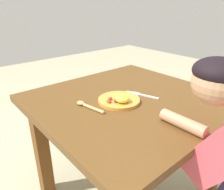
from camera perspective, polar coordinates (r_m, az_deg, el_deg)
The scene contains 4 objects.
dining_table at distance 1.27m, azimuth 4.38°, elevation -6.39°, with size 1.00×0.96×0.74m.
plate at distance 1.15m, azimuth 2.09°, elevation -1.37°, with size 0.23×0.23×0.05m.
fork at distance 1.25m, azimuth 7.92°, elevation 0.05°, with size 0.08×0.20×0.01m.
spoon at distance 1.10m, azimuth -6.65°, elevation -2.87°, with size 0.06×0.19×0.02m.
Camera 1 is at (-0.79, -0.77, 1.24)m, focal length 34.28 mm.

